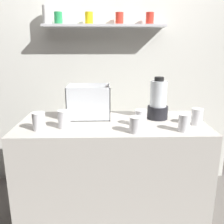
{
  "coord_description": "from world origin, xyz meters",
  "views": [
    {
      "loc": [
        -0.04,
        -1.75,
        1.46
      ],
      "look_at": [
        0.0,
        0.0,
        0.98
      ],
      "focal_mm": 38.99,
      "sensor_mm": 36.0,
      "label": 1
    }
  ],
  "objects": [
    {
      "name": "back_wall_unit",
      "position": [
        -0.0,
        0.77,
        1.26
      ],
      "size": [
        2.6,
        0.24,
        2.5
      ],
      "color": "silver",
      "rests_on": "ground_plane"
    },
    {
      "name": "juice_cup_carrot_left",
      "position": [
        -0.34,
        -0.12,
        0.95
      ],
      "size": [
        0.09,
        0.09,
        0.12
      ],
      "color": "white",
      "rests_on": "counter"
    },
    {
      "name": "juice_cup_beet_far_right",
      "position": [
        0.48,
        -0.21,
        0.95
      ],
      "size": [
        0.08,
        0.08,
        0.12
      ],
      "color": "white",
      "rests_on": "counter"
    },
    {
      "name": "juice_cup_carrot_right",
      "position": [
        0.2,
        -0.09,
        0.95
      ],
      "size": [
        0.09,
        0.09,
        0.12
      ],
      "color": "white",
      "rests_on": "counter"
    },
    {
      "name": "ground_plane",
      "position": [
        0.0,
        0.0,
        0.0
      ],
      "size": [
        8.0,
        8.0,
        0.0
      ],
      "primitive_type": "plane",
      "color": "slate"
    },
    {
      "name": "carrot_display_bin",
      "position": [
        -0.17,
        0.15,
        0.98
      ],
      "size": [
        0.33,
        0.25,
        0.26
      ],
      "color": "white",
      "rests_on": "counter"
    },
    {
      "name": "counter",
      "position": [
        0.0,
        0.0,
        0.45
      ],
      "size": [
        1.4,
        0.64,
        0.9
      ],
      "primitive_type": "cube",
      "color": "beige",
      "rests_on": "ground_plane"
    },
    {
      "name": "juice_cup_pomegranate_far_left",
      "position": [
        -0.5,
        -0.16,
        0.95
      ],
      "size": [
        0.09,
        0.09,
        0.12
      ],
      "color": "white",
      "rests_on": "counter"
    },
    {
      "name": "juice_cup_mango_middle",
      "position": [
        0.15,
        -0.23,
        0.95
      ],
      "size": [
        0.09,
        0.09,
        0.11
      ],
      "color": "white",
      "rests_on": "counter"
    },
    {
      "name": "blender_pitcher",
      "position": [
        0.36,
        0.09,
        1.04
      ],
      "size": [
        0.16,
        0.16,
        0.33
      ],
      "color": "black",
      "rests_on": "counter"
    },
    {
      "name": "juice_cup_orange_rightmost",
      "position": [
        0.62,
        -0.07,
        0.95
      ],
      "size": [
        0.08,
        0.08,
        0.12
      ],
      "color": "white",
      "rests_on": "counter"
    }
  ]
}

